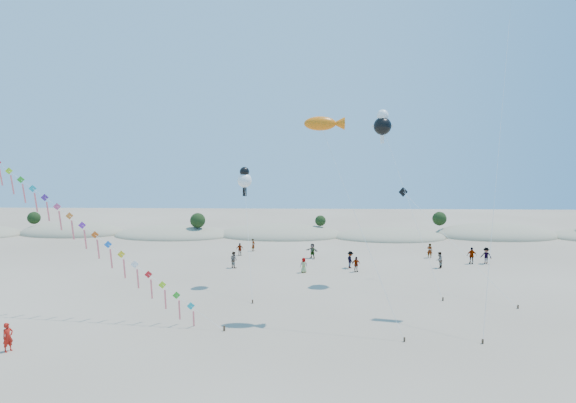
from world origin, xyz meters
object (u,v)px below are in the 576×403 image
Objects in this scene: kite_train at (47,200)px; parafoil_kite at (511,0)px; flyer_foreground at (8,337)px; fish_kite at (325,124)px.

parafoil_kite is (36.00, 3.12, 15.52)m from kite_train.
parafoil_kite is 43.11m from flyer_foreground.
parafoil_kite reaches higher than kite_train.
parafoil_kite reaches higher than fish_kite.
fish_kite is at bearing -167.45° from parafoil_kite.
kite_train is 1.07× the size of parafoil_kite.
kite_train is at bearing 179.65° from fish_kite.
flyer_foreground is at bearing -79.59° from kite_train.
fish_kite is (21.40, -0.13, 5.79)m from kite_train.
fish_kite is 17.85m from parafoil_kite.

